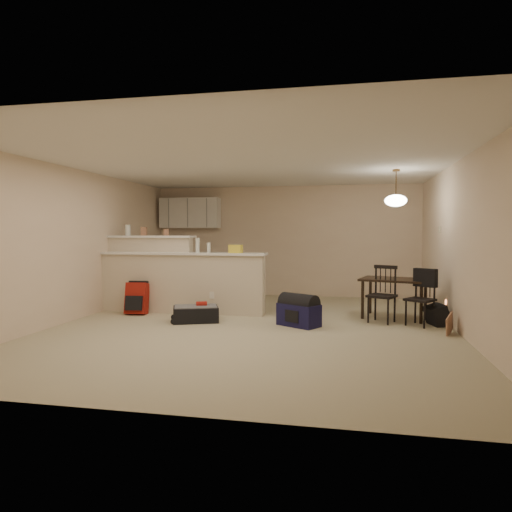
% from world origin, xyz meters
% --- Properties ---
extents(room, '(7.00, 7.02, 2.50)m').
position_xyz_m(room, '(0.00, 0.00, 1.25)').
color(room, '#B4AB8A').
rests_on(room, ground).
extents(breakfast_bar, '(3.08, 0.58, 1.39)m').
position_xyz_m(breakfast_bar, '(-1.76, 0.98, 0.61)').
color(breakfast_bar, beige).
rests_on(breakfast_bar, ground).
extents(upper_cabinets, '(1.40, 0.34, 0.70)m').
position_xyz_m(upper_cabinets, '(-2.20, 3.32, 1.90)').
color(upper_cabinets, white).
rests_on(upper_cabinets, room).
extents(kitchen_counter, '(1.80, 0.60, 0.90)m').
position_xyz_m(kitchen_counter, '(-2.00, 3.19, 0.45)').
color(kitchen_counter, white).
rests_on(kitchen_counter, ground).
extents(thermostat, '(0.02, 0.12, 0.12)m').
position_xyz_m(thermostat, '(2.98, 1.55, 1.50)').
color(thermostat, beige).
rests_on(thermostat, room).
extents(jar, '(0.10, 0.10, 0.20)m').
position_xyz_m(jar, '(-2.65, 1.12, 1.49)').
color(jar, silver).
rests_on(jar, breakfast_bar).
extents(cereal_box, '(0.10, 0.07, 0.16)m').
position_xyz_m(cereal_box, '(-2.33, 1.12, 1.47)').
color(cereal_box, '#A27054').
rests_on(cereal_box, breakfast_bar).
extents(small_box, '(0.08, 0.06, 0.12)m').
position_xyz_m(small_box, '(-1.88, 1.12, 1.45)').
color(small_box, '#A27054').
rests_on(small_box, breakfast_bar).
extents(bottle_a, '(0.07, 0.07, 0.26)m').
position_xyz_m(bottle_a, '(-1.20, 0.90, 1.22)').
color(bottle_a, silver).
rests_on(bottle_a, breakfast_bar).
extents(bottle_b, '(0.06, 0.06, 0.18)m').
position_xyz_m(bottle_b, '(-1.00, 0.90, 1.18)').
color(bottle_b, silver).
rests_on(bottle_b, breakfast_bar).
extents(bag_lump, '(0.22, 0.18, 0.14)m').
position_xyz_m(bag_lump, '(-0.50, 0.90, 1.16)').
color(bag_lump, '#A27054').
rests_on(bag_lump, breakfast_bar).
extents(dining_table, '(1.23, 0.98, 0.67)m').
position_xyz_m(dining_table, '(2.20, 1.10, 0.59)').
color(dining_table, black).
rests_on(dining_table, ground).
extents(pendant_lamp, '(0.36, 0.36, 0.62)m').
position_xyz_m(pendant_lamp, '(2.20, 1.10, 1.99)').
color(pendant_lamp, brown).
rests_on(pendant_lamp, room).
extents(dining_chair_near, '(0.52, 0.51, 0.91)m').
position_xyz_m(dining_chair_near, '(1.96, 0.68, 0.46)').
color(dining_chair_near, black).
rests_on(dining_chair_near, ground).
extents(dining_chair_far, '(0.52, 0.52, 0.87)m').
position_xyz_m(dining_chair_far, '(2.53, 0.53, 0.43)').
color(dining_chair_far, black).
rests_on(dining_chair_far, ground).
extents(suitcase, '(0.83, 0.69, 0.24)m').
position_xyz_m(suitcase, '(-0.99, 0.16, 0.12)').
color(suitcase, black).
rests_on(suitcase, ground).
extents(red_backpack, '(0.39, 0.26, 0.55)m').
position_xyz_m(red_backpack, '(-2.24, 0.61, 0.28)').
color(red_backpack, maroon).
rests_on(red_backpack, ground).
extents(navy_duffel, '(0.72, 0.62, 0.34)m').
position_xyz_m(navy_duffel, '(0.69, 0.15, 0.17)').
color(navy_duffel, '#14133D').
rests_on(navy_duffel, ground).
extents(black_daypack, '(0.34, 0.41, 0.31)m').
position_xyz_m(black_daypack, '(2.80, 0.61, 0.16)').
color(black_daypack, black).
rests_on(black_daypack, ground).
extents(cardboard_sheet, '(0.16, 0.34, 0.28)m').
position_xyz_m(cardboard_sheet, '(2.85, -0.02, 0.14)').
color(cardboard_sheet, '#A27054').
rests_on(cardboard_sheet, ground).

